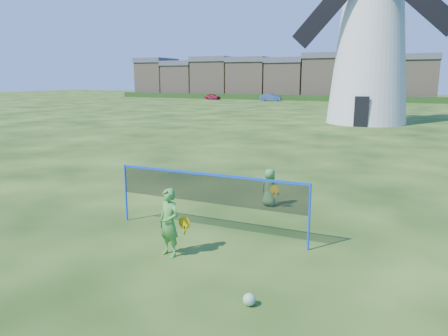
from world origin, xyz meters
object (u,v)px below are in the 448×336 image
player_girl (169,223)px  car_left (213,97)px  car_right (271,97)px  play_ball (249,300)px  player_boy (270,187)px  badminton_net (209,189)px  windmill (371,40)px

player_girl → car_left: size_ratio=0.47×
player_girl → car_right: (-18.99, 64.28, -0.13)m
play_ball → player_boy: bearing=105.2°
player_boy → play_ball: (1.55, -5.69, -0.46)m
badminton_net → player_girl: badminton_net is taller
player_girl → player_boy: (0.79, 4.45, -0.18)m
play_ball → car_right: size_ratio=0.06×
player_girl → player_boy: 4.53m
player_boy → car_right: (-19.78, 59.83, 0.05)m
badminton_net → car_right: bearing=107.0°
badminton_net → player_girl: 1.61m
car_right → badminton_net: bearing=-166.4°
player_boy → windmill: bearing=-77.2°
badminton_net → player_boy: (0.61, 2.90, -0.57)m
windmill → player_boy: (0.25, -27.00, -6.44)m
play_ball → car_left: 73.82m
windmill → player_boy: bearing=-89.5°
player_girl → windmill: bearing=105.2°
play_ball → badminton_net: bearing=127.7°
car_left → player_girl: bearing=-142.1°
badminton_net → play_ball: size_ratio=22.95×
windmill → player_girl: bearing=-91.0°
windmill → car_left: bearing=133.0°
player_girl → player_boy: size_ratio=1.31×
car_left → player_boy: bearing=-139.8°
play_ball → car_right: (-21.33, 65.52, 0.52)m
play_ball → car_right: car_right is taller
player_girl → car_left: (-30.59, 64.82, -0.20)m
badminton_net → play_ball: (2.16, -2.79, -1.03)m
player_boy → player_girl: bearing=92.2°
windmill → car_left: windmill is taller
windmill → player_girl: size_ratio=12.96×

